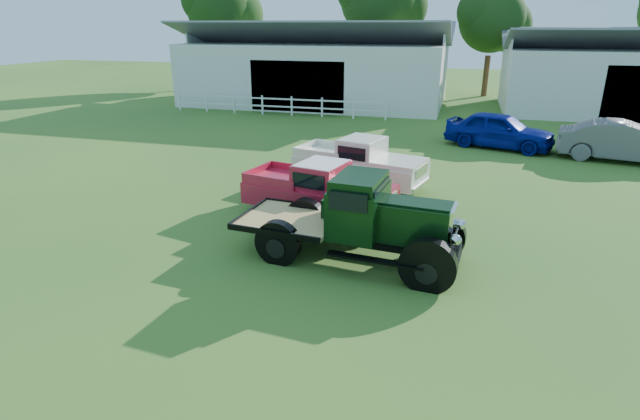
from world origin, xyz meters
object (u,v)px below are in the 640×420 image
(misc_car_grey, at_px, (623,142))
(misc_car_blue, at_px, (499,130))
(red_pickup, at_px, (319,189))
(white_pickup, at_px, (359,163))
(vintage_flatbed, at_px, (354,218))

(misc_car_grey, bearing_deg, misc_car_blue, 86.96)
(red_pickup, xyz_separation_m, white_pickup, (0.57, 3.18, 0.02))
(red_pickup, relative_size, misc_car_grey, 0.92)
(vintage_flatbed, xyz_separation_m, misc_car_blue, (4.04, 13.55, -0.26))
(vintage_flatbed, xyz_separation_m, misc_car_grey, (8.94, 12.37, -0.25))
(vintage_flatbed, relative_size, red_pickup, 1.17)
(white_pickup, distance_m, misc_car_grey, 11.97)
(white_pickup, bearing_deg, misc_car_grey, 47.88)
(red_pickup, relative_size, white_pickup, 0.98)
(red_pickup, height_order, misc_car_blue, red_pickup)
(misc_car_grey, bearing_deg, red_pickup, 143.22)
(vintage_flatbed, distance_m, misc_car_grey, 15.26)
(misc_car_grey, bearing_deg, vintage_flatbed, 154.67)
(red_pickup, bearing_deg, misc_car_grey, 55.37)
(misc_car_blue, bearing_deg, red_pickup, 170.58)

